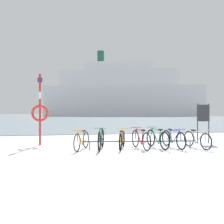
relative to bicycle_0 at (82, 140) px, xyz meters
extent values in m
cube|color=silver|center=(1.55, -5.17, -0.39)|extent=(80.00, 22.00, 0.08)
cube|color=gray|center=(1.55, 60.83, -0.39)|extent=(80.00, 110.00, 0.08)
cube|color=#47474C|center=(1.55, 5.83, -0.37)|extent=(80.00, 0.50, 0.05)
cylinder|color=#4C5156|center=(2.23, -0.13, -0.07)|extent=(4.28, 0.58, 0.05)
cylinder|color=#4C5156|center=(0.31, 0.11, -0.21)|extent=(0.04, 0.04, 0.28)
cylinder|color=#4C5156|center=(4.16, -0.37, -0.21)|extent=(0.04, 0.04, 0.28)
torus|color=black|center=(-0.19, -0.43, -0.03)|extent=(0.29, 0.60, 0.64)
torus|color=black|center=(0.19, 0.44, -0.03)|extent=(0.29, 0.60, 0.64)
cylinder|color=gold|center=(-0.06, -0.15, 0.09)|extent=(0.23, 0.48, 0.54)
cylinder|color=gold|center=(0.06, 0.14, 0.07)|extent=(0.10, 0.18, 0.49)
cylinder|color=gold|center=(-0.04, -0.08, 0.33)|extent=(0.28, 0.59, 0.08)
cylinder|color=gold|center=(0.11, 0.26, -0.10)|extent=(0.20, 0.40, 0.18)
cylinder|color=gold|center=(-0.17, -0.40, 0.16)|extent=(0.08, 0.11, 0.38)
cube|color=black|center=(0.09, 0.20, 0.34)|extent=(0.15, 0.22, 0.05)
cylinder|color=gold|center=(-0.16, -0.37, 0.40)|extent=(0.43, 0.20, 0.02)
torus|color=black|center=(0.59, -0.58, 0.01)|extent=(0.22, 0.71, 0.72)
torus|color=black|center=(0.85, 0.48, 0.01)|extent=(0.22, 0.71, 0.72)
cylinder|color=#2D8C60|center=(0.67, -0.24, 0.14)|extent=(0.17, 0.56, 0.60)
cylinder|color=#2D8C60|center=(0.76, 0.11, 0.12)|extent=(0.08, 0.20, 0.54)
cylinder|color=#2D8C60|center=(0.69, -0.16, 0.41)|extent=(0.20, 0.70, 0.09)
cylinder|color=#2D8C60|center=(0.79, 0.25, -0.07)|extent=(0.15, 0.47, 0.20)
cylinder|color=#2D8C60|center=(0.60, -0.54, 0.22)|extent=(0.06, 0.12, 0.42)
cube|color=black|center=(0.78, 0.19, 0.42)|extent=(0.13, 0.21, 0.05)
cylinder|color=#2D8C60|center=(0.61, -0.50, 0.48)|extent=(0.45, 0.13, 0.02)
torus|color=black|center=(1.70, 0.47, -0.02)|extent=(0.26, 0.62, 0.64)
torus|color=black|center=(1.37, -0.49, -0.02)|extent=(0.26, 0.62, 0.64)
cylinder|color=gold|center=(1.59, 0.16, 0.09)|extent=(0.21, 0.51, 0.54)
cylinder|color=gold|center=(1.48, -0.15, 0.06)|extent=(0.09, 0.19, 0.48)
cylinder|color=gold|center=(1.57, 0.09, 0.32)|extent=(0.25, 0.63, 0.08)
cylinder|color=gold|center=(1.44, -0.28, -0.10)|extent=(0.18, 0.43, 0.18)
cylinder|color=gold|center=(1.69, 0.43, 0.16)|extent=(0.07, 0.12, 0.38)
cube|color=black|center=(1.46, -0.22, 0.34)|extent=(0.14, 0.22, 0.05)
cylinder|color=gold|center=(1.67, 0.40, 0.39)|extent=(0.44, 0.17, 0.02)
torus|color=black|center=(2.15, 0.30, -0.01)|extent=(0.12, 0.68, 0.68)
torus|color=black|center=(2.27, -0.74, -0.01)|extent=(0.12, 0.68, 0.68)
cylinder|color=#B22D2D|center=(2.19, -0.04, 0.12)|extent=(0.10, 0.55, 0.58)
cylinder|color=#B22D2D|center=(2.23, -0.38, 0.09)|extent=(0.06, 0.19, 0.52)
cylinder|color=#B22D2D|center=(2.20, -0.12, 0.37)|extent=(0.12, 0.68, 0.08)
cylinder|color=#B22D2D|center=(2.25, -0.52, -0.08)|extent=(0.09, 0.46, 0.19)
cylinder|color=#B22D2D|center=(2.15, 0.26, 0.19)|extent=(0.05, 0.12, 0.41)
cube|color=black|center=(2.24, -0.46, 0.39)|extent=(0.10, 0.21, 0.05)
cylinder|color=#B22D2D|center=(2.16, 0.22, 0.44)|extent=(0.46, 0.08, 0.02)
torus|color=black|center=(2.82, 0.38, 0.00)|extent=(0.16, 0.69, 0.69)
torus|color=black|center=(2.99, -0.67, 0.00)|extent=(0.16, 0.69, 0.69)
cylinder|color=#2D8C60|center=(2.88, 0.04, 0.12)|extent=(0.12, 0.56, 0.58)
cylinder|color=#2D8C60|center=(2.93, -0.30, 0.10)|extent=(0.07, 0.20, 0.52)
cylinder|color=#2D8C60|center=(2.89, -0.04, 0.37)|extent=(0.14, 0.69, 0.08)
cylinder|color=#2D8C60|center=(2.96, -0.45, -0.08)|extent=(0.11, 0.46, 0.19)
cylinder|color=#2D8C60|center=(2.83, 0.34, 0.20)|extent=(0.05, 0.12, 0.41)
cube|color=black|center=(2.94, -0.38, 0.39)|extent=(0.11, 0.21, 0.05)
cylinder|color=#2D8C60|center=(2.84, 0.30, 0.45)|extent=(0.46, 0.10, 0.02)
torus|color=black|center=(3.63, -0.69, -0.02)|extent=(0.13, 0.66, 0.66)
torus|color=black|center=(3.50, 0.40, -0.02)|extent=(0.13, 0.66, 0.66)
cylinder|color=#3359B2|center=(3.59, -0.33, 0.10)|extent=(0.10, 0.57, 0.55)
cylinder|color=#3359B2|center=(3.55, 0.02, 0.08)|extent=(0.06, 0.20, 0.49)
cylinder|color=#3359B2|center=(3.58, -0.25, 0.34)|extent=(0.12, 0.71, 0.08)
cylinder|color=#3359B2|center=(3.53, 0.17, -0.09)|extent=(0.09, 0.48, 0.18)
cylinder|color=#3359B2|center=(3.62, -0.65, 0.17)|extent=(0.05, 0.12, 0.39)
cube|color=black|center=(3.54, 0.10, 0.36)|extent=(0.10, 0.21, 0.05)
cylinder|color=#3359B2|center=(3.62, -0.61, 0.41)|extent=(0.46, 0.08, 0.02)
torus|color=black|center=(4.49, -0.92, -0.03)|extent=(0.14, 0.63, 0.63)
torus|color=black|center=(4.34, 0.07, -0.03)|extent=(0.14, 0.63, 0.63)
cylinder|color=silver|center=(4.44, -0.60, 0.08)|extent=(0.11, 0.53, 0.54)
cylinder|color=silver|center=(4.39, -0.28, 0.06)|extent=(0.06, 0.19, 0.48)
cylinder|color=silver|center=(4.43, -0.52, 0.32)|extent=(0.13, 0.66, 0.08)
cylinder|color=silver|center=(4.37, -0.14, -0.10)|extent=(0.10, 0.44, 0.18)
cylinder|color=silver|center=(4.49, -0.89, 0.15)|extent=(0.05, 0.12, 0.38)
cube|color=black|center=(4.38, -0.20, 0.33)|extent=(0.11, 0.21, 0.05)
cylinder|color=silver|center=(4.48, -0.85, 0.39)|extent=(0.46, 0.09, 0.02)
cylinder|color=#33383D|center=(5.23, 0.97, 0.54)|extent=(0.05, 0.05, 1.78)
cylinder|color=#33383D|center=(5.71, 0.84, 0.54)|extent=(0.05, 0.05, 1.78)
cube|color=#2D2D33|center=(5.47, 0.90, 1.01)|extent=(0.54, 0.17, 0.75)
cylinder|color=red|center=(-1.67, 1.51, 1.16)|extent=(0.08, 0.08, 3.01)
cylinder|color=white|center=(-1.67, 1.51, 1.76)|extent=(0.09, 0.09, 0.30)
torus|color=red|center=(-1.67, 1.51, 1.01)|extent=(0.72, 0.11, 0.72)
cube|color=navy|center=(-1.67, 1.51, 2.41)|extent=(0.20, 0.03, 0.20)
cube|color=white|center=(16.69, 66.29, 4.21)|extent=(49.78, 23.94, 9.12)
cube|color=white|center=(15.52, 66.59, 11.28)|extent=(37.64, 19.14, 5.02)
cube|color=white|center=(15.52, 66.59, 15.07)|extent=(23.17, 13.75, 2.55)
cylinder|color=#1E593F|center=(9.68, 68.09, 18.40)|extent=(2.21, 2.21, 4.10)
camera|label=1|loc=(-0.47, -9.01, 1.09)|focal=38.63mm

